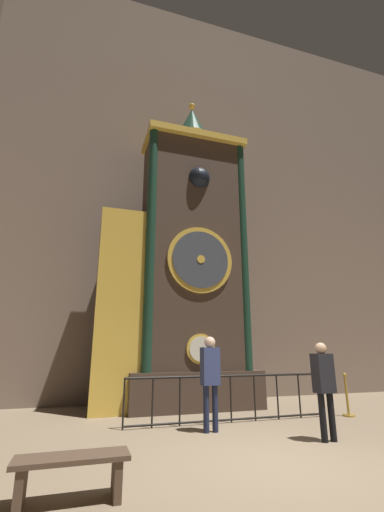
% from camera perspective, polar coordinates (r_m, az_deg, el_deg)
% --- Properties ---
extents(ground_plane, '(28.00, 28.00, 0.00)m').
position_cam_1_polar(ground_plane, '(5.50, 15.21, -30.52)').
color(ground_plane, '#847056').
extents(cathedral_back_wall, '(24.00, 0.32, 14.67)m').
position_cam_1_polar(cathedral_back_wall, '(12.44, -3.32, 12.75)').
color(cathedral_back_wall, '#7A6656').
rests_on(cathedral_back_wall, ground_plane).
extents(clock_tower, '(4.40, 1.78, 9.37)m').
position_cam_1_polar(clock_tower, '(9.79, -1.86, -1.57)').
color(clock_tower, '#423328').
rests_on(clock_tower, ground_plane).
extents(railing_fence, '(4.56, 0.05, 0.95)m').
position_cam_1_polar(railing_fence, '(7.94, 6.48, -22.12)').
color(railing_fence, black).
rests_on(railing_fence, ground_plane).
extents(visitor_near, '(0.35, 0.23, 1.73)m').
position_cam_1_polar(visitor_near, '(6.98, 3.05, -18.90)').
color(visitor_near, '#1B213A').
rests_on(visitor_near, ground_plane).
extents(visitor_far, '(0.36, 0.25, 1.60)m').
position_cam_1_polar(visitor_far, '(6.72, 21.10, -18.84)').
color(visitor_far, black).
rests_on(visitor_far, ground_plane).
extents(stanchion_post, '(0.28, 0.28, 0.95)m').
position_cam_1_polar(stanchion_post, '(9.35, 24.50, -21.29)').
color(stanchion_post, '#B28E33').
rests_on(stanchion_post, ground_plane).
extents(visitor_bench, '(1.15, 0.40, 0.44)m').
position_cam_1_polar(visitor_bench, '(4.28, -19.45, -30.56)').
color(visitor_bench, brown).
rests_on(visitor_bench, ground_plane).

